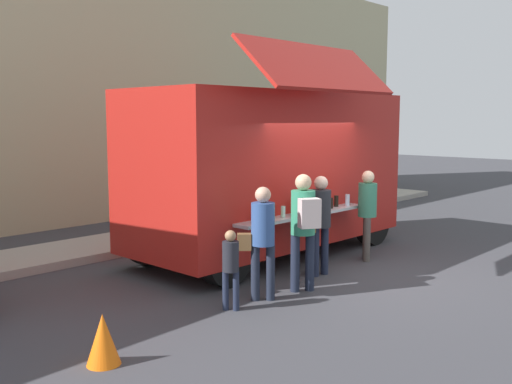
{
  "coord_description": "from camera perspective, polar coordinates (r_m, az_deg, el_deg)",
  "views": [
    {
      "loc": [
        -8.01,
        -5.41,
        2.56
      ],
      "look_at": [
        -0.66,
        1.49,
        1.3
      ],
      "focal_mm": 40.92,
      "sensor_mm": 36.0,
      "label": 1
    }
  ],
  "objects": [
    {
      "name": "curb_strip",
      "position": [
        11.02,
        -23.57,
        -6.51
      ],
      "size": [
        28.0,
        1.6,
        0.15
      ],
      "primitive_type": "cube",
      "color": "#9E998E",
      "rests_on": "ground"
    },
    {
      "name": "customer_rear_waiting",
      "position": [
        8.21,
        0.58,
        -4.08
      ],
      "size": [
        0.47,
        0.46,
        1.63
      ],
      "rotation": [
        0.0,
        0.0,
        0.81
      ],
      "color": "#1F2535",
      "rests_on": "ground"
    },
    {
      "name": "child_near_queue",
      "position": [
        7.86,
        -2.5,
        -6.92
      ],
      "size": [
        0.22,
        0.22,
        1.1
      ],
      "rotation": [
        0.0,
        0.0,
        0.58
      ],
      "color": "#1E253A",
      "rests_on": "ground"
    },
    {
      "name": "traffic_cone_orange",
      "position": [
        6.49,
        -14.72,
        -13.75
      ],
      "size": [
        0.36,
        0.36,
        0.55
      ],
      "primitive_type": "cone",
      "color": "orange",
      "rests_on": "ground"
    },
    {
      "name": "customer_extra_browsing",
      "position": [
        10.75,
        10.83,
        -1.45
      ],
      "size": [
        0.33,
        0.33,
        1.64
      ],
      "rotation": [
        0.0,
        0.0,
        2.19
      ],
      "color": "#4F4741",
      "rests_on": "ground"
    },
    {
      "name": "customer_front_ordering",
      "position": [
        9.58,
        6.26,
        -2.43
      ],
      "size": [
        0.54,
        0.34,
        1.65
      ],
      "rotation": [
        0.0,
        0.0,
        1.44
      ],
      "color": "#1E243A",
      "rests_on": "ground"
    },
    {
      "name": "trash_bin",
      "position": [
        15.37,
        4.07,
        -0.76
      ],
      "size": [
        0.6,
        0.6,
        0.91
      ],
      "primitive_type": "cylinder",
      "color": "#2B5C39",
      "rests_on": "ground"
    },
    {
      "name": "customer_mid_with_backpack",
      "position": [
        8.62,
        4.7,
        -2.8
      ],
      "size": [
        0.5,
        0.57,
        1.76
      ],
      "rotation": [
        0.0,
        0.0,
        1.02
      ],
      "color": "#1D2436",
      "rests_on": "ground"
    },
    {
      "name": "ground_plane",
      "position": [
        10.0,
        8.92,
        -7.8
      ],
      "size": [
        60.0,
        60.0,
        0.0
      ],
      "primitive_type": "plane",
      "color": "#38383D"
    },
    {
      "name": "food_truck_main",
      "position": [
        10.96,
        1.44,
        2.4
      ],
      "size": [
        5.57,
        3.15,
        3.81
      ],
      "rotation": [
        0.0,
        0.0,
        0.0
      ],
      "color": "#B11F19",
      "rests_on": "ground"
    }
  ]
}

